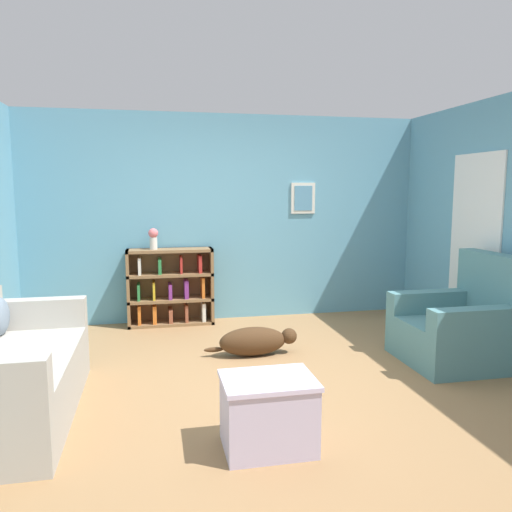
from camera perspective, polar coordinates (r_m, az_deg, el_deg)
name	(u,v)px	position (r m, az deg, el deg)	size (l,w,h in m)	color
ground_plane	(265,380)	(4.51, 1.07, -14.02)	(14.00, 14.00, 0.00)	#997047
wall_back	(227,218)	(6.41, -3.37, 4.37)	(5.60, 0.13, 2.60)	#609EB7
couch	(4,377)	(4.14, -26.86, -12.19)	(0.86, 1.79, 0.83)	#ADA89E
bookshelf	(171,288)	(6.26, -9.70, -3.65)	(1.04, 0.30, 0.94)	olive
recliner_chair	(463,327)	(5.26, 22.53, -7.46)	(0.99, 0.94, 1.05)	slate
coffee_table	(268,411)	(3.35, 1.40, -17.30)	(0.59, 0.45, 0.47)	#BCB2D1
dog	(255,341)	(5.09, -0.11, -9.69)	(0.95, 0.26, 0.29)	#472D19
vase	(153,237)	(6.14, -11.65, 2.09)	(0.12, 0.12, 0.26)	silver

